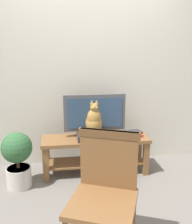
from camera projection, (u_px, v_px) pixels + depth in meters
The scene contains 9 objects.
ground_plane at pixel (97, 196), 2.80m from camera, with size 12.00×12.00×0.00m, color slate.
back_wall at pixel (86, 62), 3.39m from camera, with size 7.00×0.12×2.80m, color beige.
tv_stand at pixel (95, 148), 3.26m from camera, with size 1.35×0.41×0.48m.
tv at pixel (95, 115), 3.22m from camera, with size 0.78×0.20×0.54m.
media_box at pixel (94, 136), 3.17m from camera, with size 0.41×0.27×0.07m.
cat at pixel (94, 121), 3.11m from camera, with size 0.20×0.32×0.44m.
wooden_chair at pixel (105, 187), 1.92m from camera, with size 0.63×0.63×0.98m.
book_stack at pixel (133, 134), 3.28m from camera, with size 0.25×0.18×0.06m.
potted_plant at pixel (17, 157), 2.91m from camera, with size 0.35×0.35×0.66m.
Camera 1 is at (-0.35, -2.45, 1.61)m, focal length 40.86 mm.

